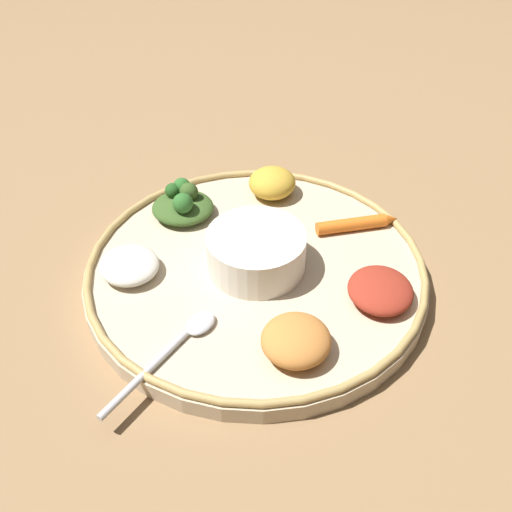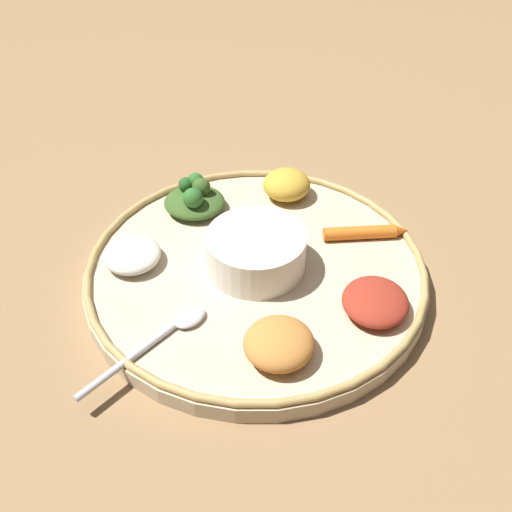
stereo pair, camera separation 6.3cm
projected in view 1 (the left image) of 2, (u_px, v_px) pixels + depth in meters
The scene contains 11 objects.
ground_plane at pixel (256, 279), 0.65m from camera, with size 2.40×2.40×0.00m, color olive.
platter at pixel (256, 273), 0.65m from camera, with size 0.37×0.37×0.02m, color #C6B293.
platter_rim at pixel (256, 264), 0.64m from camera, with size 0.36×0.36×0.01m, color tan.
center_bowl at pixel (256, 250), 0.63m from camera, with size 0.10×0.10×0.04m.
spoon at pixel (176, 343), 0.56m from camera, with size 0.03×0.15×0.01m.
greens_pile at pixel (183, 204), 0.70m from camera, with size 0.10×0.10×0.04m.
carrot_near_spoon at pixel (357, 224), 0.69m from camera, with size 0.08×0.08×0.02m.
mound_squash at pixel (296, 340), 0.54m from camera, with size 0.07×0.06×0.03m, color #C67A38.
mound_rice_white at pixel (129, 265), 0.63m from camera, with size 0.06×0.06×0.02m, color silver.
mound_lentil_yellow at pixel (272, 183), 0.73m from camera, with size 0.06×0.06×0.03m, color gold.
mound_beet at pixel (380, 290), 0.60m from camera, with size 0.07×0.07×0.02m, color maroon.
Camera 1 is at (0.25, -0.41, 0.45)m, focal length 42.03 mm.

